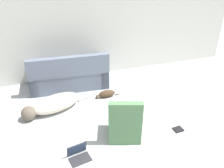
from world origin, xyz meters
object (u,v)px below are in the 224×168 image
dog (53,104)px  side_chair (125,124)px  couch (69,76)px  cat (106,94)px  laptop_open (78,153)px  book_black (178,129)px

dog → side_chair: size_ratio=1.74×
dog → couch: bearing=-136.9°
couch → cat: couch is taller
couch → cat: bearing=139.2°
cat → side_chair: side_chair is taller
couch → laptop_open: couch is taller
couch → dog: 1.05m
laptop_open → book_black: 1.97m
laptop_open → side_chair: side_chair is taller
cat → side_chair: 1.42m
laptop_open → book_black: (1.97, 0.11, -0.07)m
dog → book_black: bearing=130.7°
side_chair → book_black: bearing=-169.9°
dog → book_black: (2.23, -1.36, -0.15)m
dog → cat: size_ratio=2.71×
book_black → dog: bearing=148.6°
laptop_open → side_chair: bearing=3.9°
book_black → side_chair: 1.10m
couch → laptop_open: bearing=88.2°
couch → side_chair: couch is taller
cat → laptop_open: bearing=59.0°
dog → book_black: size_ratio=7.79×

